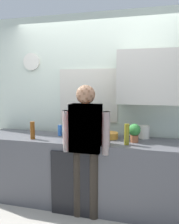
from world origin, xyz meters
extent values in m
plane|color=#9E998E|center=(0.00, 0.00, 0.00)|extent=(8.00, 8.00, 0.00)
cube|color=#4C4C51|center=(0.00, 0.30, 0.45)|extent=(3.13, 0.64, 0.89)
cube|color=black|center=(-0.15, -0.03, 0.40)|extent=(0.56, 0.02, 0.80)
cube|color=silver|center=(0.00, 0.73, 1.30)|extent=(4.73, 0.10, 2.60)
cube|color=beige|center=(-0.15, 0.67, 1.44)|extent=(0.86, 0.02, 0.76)
cube|color=#8CA5C6|center=(-0.15, 0.67, 1.44)|extent=(0.80, 0.02, 0.70)
cube|color=#B7B2A8|center=(0.72, 0.52, 1.69)|extent=(0.84, 0.32, 0.68)
cylinder|color=silver|center=(-1.04, 0.66, 1.94)|extent=(0.26, 0.03, 0.26)
cube|color=black|center=(-0.16, 0.35, 0.91)|extent=(0.20, 0.20, 0.03)
cube|color=black|center=(-0.16, 0.41, 1.06)|extent=(0.18, 0.08, 0.28)
cylinder|color=black|center=(-0.16, 0.32, 0.98)|extent=(0.11, 0.11, 0.11)
cylinder|color=black|center=(-0.16, 0.35, 1.21)|extent=(0.17, 0.17, 0.03)
cylinder|color=#2D8C33|center=(0.19, 0.14, 1.03)|extent=(0.09, 0.09, 0.28)
cylinder|color=olive|center=(0.46, 0.15, 1.02)|extent=(0.06, 0.06, 0.25)
cylinder|color=brown|center=(-0.75, 0.11, 1.01)|extent=(0.06, 0.06, 0.23)
cylinder|color=#3351B2|center=(0.08, 0.16, 0.94)|extent=(0.08, 0.08, 0.10)
cylinder|color=orange|center=(0.22, 0.40, 0.93)|extent=(0.22, 0.22, 0.08)
cylinder|color=#9E5638|center=(0.54, 0.29, 0.94)|extent=(0.10, 0.10, 0.09)
sphere|color=#2D7233|center=(0.54, 0.29, 1.05)|extent=(0.15, 0.15, 0.15)
cylinder|color=blue|center=(-0.48, 0.39, 0.97)|extent=(0.06, 0.06, 0.15)
cone|color=white|center=(-0.48, 0.39, 1.06)|extent=(0.02, 0.02, 0.03)
cylinder|color=silver|center=(0.66, 0.53, 0.98)|extent=(0.14, 0.14, 0.17)
cylinder|color=black|center=(-0.10, 0.00, 0.41)|extent=(0.12, 0.12, 0.82)
cylinder|color=black|center=(0.10, 0.00, 0.41)|extent=(0.12, 0.12, 0.82)
cube|color=#D85959|center=(0.00, 0.00, 1.10)|extent=(0.36, 0.20, 0.56)
sphere|color=#D8AD8C|center=(0.00, 0.00, 1.49)|extent=(0.22, 0.22, 0.22)
cylinder|color=#D85959|center=(-0.24, 0.00, 1.05)|extent=(0.09, 0.09, 0.50)
cylinder|color=#D85959|center=(0.24, 0.00, 1.05)|extent=(0.09, 0.09, 0.50)
cylinder|color=brown|center=(-0.10, 0.00, 0.41)|extent=(0.12, 0.12, 0.82)
cylinder|color=brown|center=(0.10, 0.00, 0.41)|extent=(0.12, 0.12, 0.82)
cube|color=white|center=(0.00, 0.00, 1.10)|extent=(0.36, 0.20, 0.56)
sphere|color=#A57A59|center=(0.00, 0.00, 1.49)|extent=(0.22, 0.22, 0.22)
cylinder|color=white|center=(-0.24, 0.00, 1.05)|extent=(0.09, 0.09, 0.50)
cylinder|color=white|center=(0.24, 0.00, 1.05)|extent=(0.09, 0.09, 0.50)
camera|label=1|loc=(0.72, -2.52, 1.62)|focal=36.67mm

